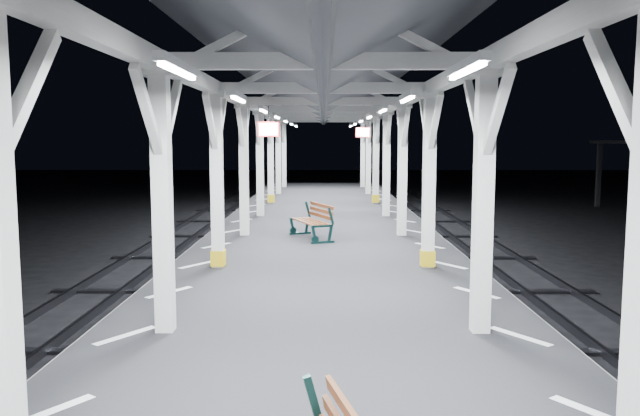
{
  "coord_description": "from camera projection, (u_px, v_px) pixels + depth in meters",
  "views": [
    {
      "loc": [
        0.01,
        -9.72,
        3.44
      ],
      "look_at": [
        -0.05,
        1.45,
        2.2
      ],
      "focal_mm": 35.0,
      "sensor_mm": 36.0,
      "label": 1
    }
  ],
  "objects": [
    {
      "name": "ground",
      "position": [
        323.0,
        353.0,
        10.04
      ],
      "size": [
        120.0,
        120.0,
        0.0
      ],
      "primitive_type": "plane",
      "color": "black",
      "rests_on": "ground"
    },
    {
      "name": "track_left",
      "position": [
        13.0,
        348.0,
        10.06
      ],
      "size": [
        2.2,
        60.0,
        0.16
      ],
      "color": "#2D2D33",
      "rests_on": "ground"
    },
    {
      "name": "track_right",
      "position": [
        634.0,
        349.0,
        10.0
      ],
      "size": [
        2.2,
        60.0,
        0.16
      ],
      "color": "#2D2D33",
      "rests_on": "ground"
    },
    {
      "name": "bench_mid",
      "position": [
        314.0,
        220.0,
        15.29
      ],
      "size": [
        1.13,
        1.69,
        0.86
      ],
      "rotation": [
        0.0,
        0.0,
        0.39
      ],
      "color": "black",
      "rests_on": "platform"
    },
    {
      "name": "hazard_stripes_right",
      "position": [
        476.0,
        293.0,
        9.92
      ],
      "size": [
        1.0,
        48.0,
        0.01
      ],
      "primitive_type": "cube",
      "color": "silver",
      "rests_on": "platform"
    },
    {
      "name": "hazard_stripes_left",
      "position": [
        169.0,
        292.0,
        9.94
      ],
      "size": [
        1.0,
        48.0,
        0.01
      ],
      "primitive_type": "cube",
      "color": "silver",
      "rests_on": "platform"
    },
    {
      "name": "canopy",
      "position": [
        323.0,
        65.0,
        9.52
      ],
      "size": [
        5.4,
        49.0,
        4.65
      ],
      "color": "silver",
      "rests_on": "platform"
    },
    {
      "name": "platform",
      "position": [
        323.0,
        323.0,
        9.99
      ],
      "size": [
        6.0,
        50.0,
        1.0
      ],
      "primitive_type": "cube",
      "color": "black",
      "rests_on": "ground"
    }
  ]
}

